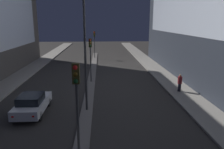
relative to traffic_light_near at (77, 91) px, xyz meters
name	(u,v)px	position (x,y,z in m)	size (l,w,h in m)	color
median_strip	(92,75)	(0.00, 16.67, -3.46)	(0.84, 38.02, 0.14)	#66605B
traffic_light_near	(77,91)	(0.00, 0.00, 0.00)	(0.32, 0.42, 4.62)	#383838
traffic_light_mid	(90,50)	(0.00, 13.66, 0.00)	(0.32, 0.42, 4.62)	#383838
traffic_light_far	(94,39)	(0.00, 29.61, 0.00)	(0.32, 0.42, 4.62)	#383838
street_lamp	(84,22)	(0.00, 5.98, 2.94)	(0.55, 0.55, 9.18)	#383838
car_left_lane	(32,104)	(-3.87, 5.78, -2.78)	(1.82, 4.21, 1.49)	silver
pedestrian_on_right_sidewalk	(180,83)	(8.36, 9.88, -2.55)	(0.40, 0.40, 1.61)	black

